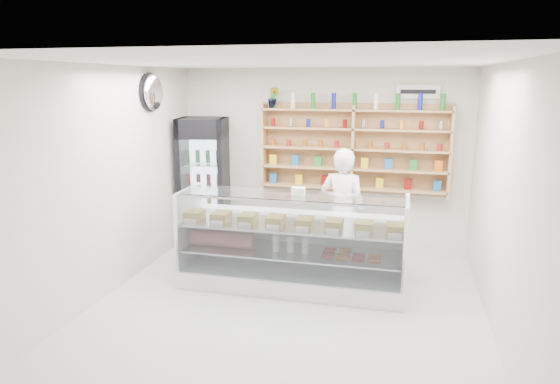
# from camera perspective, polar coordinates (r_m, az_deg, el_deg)

# --- Properties ---
(room) EXTENTS (5.00, 5.00, 5.00)m
(room) POSITION_cam_1_polar(r_m,az_deg,el_deg) (5.49, 0.63, -0.10)
(room) COLOR #A3A4A8
(room) RESTS_ON ground
(display_counter) EXTENTS (2.84, 0.85, 1.24)m
(display_counter) POSITION_cam_1_polar(r_m,az_deg,el_deg) (6.45, 1.32, -7.95)
(display_counter) COLOR white
(display_counter) RESTS_ON floor
(shop_worker) EXTENTS (0.69, 0.51, 1.73)m
(shop_worker) POSITION_cam_1_polar(r_m,az_deg,el_deg) (6.88, 7.15, -2.16)
(shop_worker) COLOR silver
(shop_worker) RESTS_ON floor
(drinks_cooler) EXTENTS (0.84, 0.83, 2.04)m
(drinks_cooler) POSITION_cam_1_polar(r_m,az_deg,el_deg) (8.12, -8.66, 1.22)
(drinks_cooler) COLOR black
(drinks_cooler) RESTS_ON floor
(wall_shelving) EXTENTS (2.84, 0.28, 1.33)m
(wall_shelving) POSITION_cam_1_polar(r_m,az_deg,el_deg) (7.65, 8.36, 4.87)
(wall_shelving) COLOR #A67F4E
(wall_shelving) RESTS_ON back_wall
(potted_plant) EXTENTS (0.19, 0.16, 0.32)m
(potted_plant) POSITION_cam_1_polar(r_m,az_deg,el_deg) (7.81, -0.78, 10.75)
(potted_plant) COLOR #1E6626
(potted_plant) RESTS_ON wall_shelving
(security_mirror) EXTENTS (0.15, 0.50, 0.50)m
(security_mirror) POSITION_cam_1_polar(r_m,az_deg,el_deg) (7.26, -14.27, 10.99)
(security_mirror) COLOR silver
(security_mirror) RESTS_ON left_wall
(wall_sign) EXTENTS (0.62, 0.03, 0.20)m
(wall_sign) POSITION_cam_1_polar(r_m,az_deg,el_deg) (7.68, 15.49, 10.99)
(wall_sign) COLOR white
(wall_sign) RESTS_ON back_wall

